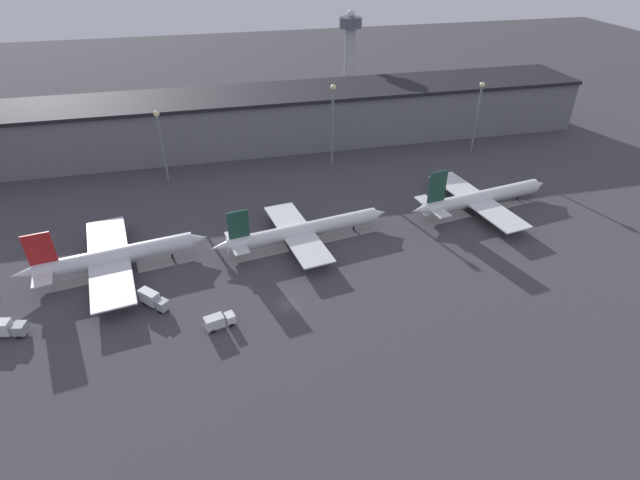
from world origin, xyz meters
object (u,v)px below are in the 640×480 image
Objects in this scene: service_vehicle_2 at (5,328)px; control_tower at (350,52)px; airplane_2 at (480,198)px; airplane_0 at (114,257)px; service_vehicle_0 at (219,321)px; service_vehicle_1 at (153,299)px; airplane_1 at (303,231)px.

control_tower is at bearing 60.93° from service_vehicle_2.
service_vehicle_2 is (-115.50, -25.22, -1.39)m from airplane_2.
airplane_2 is (96.57, 7.30, -0.25)m from airplane_0.
service_vehicle_0 is 0.96× the size of service_vehicle_1.
service_vehicle_1 is (-35.73, -17.54, -1.26)m from airplane_1.
service_vehicle_2 is (-18.94, -17.92, -1.65)m from airplane_0.
airplane_0 reaches higher than service_vehicle_0.
service_vehicle_1 is (-13.03, 9.61, 0.28)m from service_vehicle_0.
control_tower reaches higher than airplane_2.
service_vehicle_1 is at bearing -122.76° from control_tower.
control_tower reaches higher than service_vehicle_0.
airplane_0 is at bearing 173.16° from airplane_1.
airplane_1 is at bearing 34.48° from service_vehicle_0.
airplane_0 is at bearing 166.22° from service_vehicle_1.
service_vehicle_2 is at bearing -145.97° from airplane_0.
airplane_0 is at bearing -129.57° from control_tower.
control_tower is at bearing 87.07° from airplane_2.
airplane_0 is 44.74m from airplane_1.
airplane_2 is 81.34m from service_vehicle_0.
airplane_2 is at bearing -3.53° from airplane_1.
control_tower reaches higher than airplane_1.
control_tower reaches higher than service_vehicle_1.
airplane_1 is 6.97× the size of service_vehicle_1.
airplane_2 is 5.67× the size of service_vehicle_2.
service_vehicle_0 is (-74.56, -32.46, -1.68)m from airplane_2.
control_tower is (-10.89, 96.36, 19.19)m from airplane_2.
service_vehicle_0 is at bearing -139.28° from airplane_1.
airplane_2 is at bearing -5.06° from airplane_0.
airplane_2 is at bearing 60.88° from service_vehicle_1.
airplane_1 is 5.88× the size of service_vehicle_2.
service_vehicle_1 is at bearing -69.42° from airplane_0.
airplane_0 reaches higher than airplane_1.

